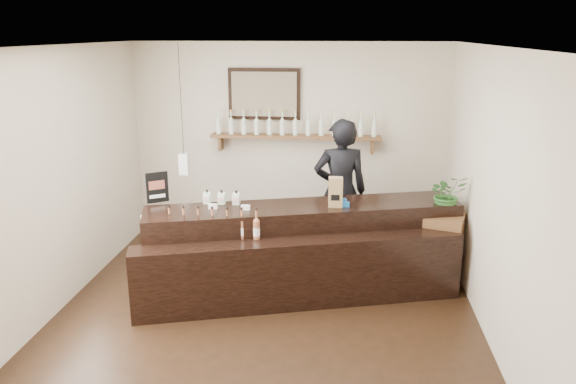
% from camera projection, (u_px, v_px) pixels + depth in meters
% --- Properties ---
extents(ground, '(5.00, 5.00, 0.00)m').
position_uv_depth(ground, '(266.00, 313.00, 6.08)').
color(ground, black).
rests_on(ground, ground).
extents(room_shell, '(5.00, 5.00, 5.00)m').
position_uv_depth(room_shell, '(264.00, 159.00, 5.60)').
color(room_shell, beige).
rests_on(room_shell, ground).
extents(back_wall_decor, '(2.66, 0.96, 1.69)m').
position_uv_depth(back_wall_decor, '(278.00, 118.00, 7.87)').
color(back_wall_decor, '#57351D').
rests_on(back_wall_decor, ground).
extents(counter, '(3.66, 1.93, 1.18)m').
position_uv_depth(counter, '(302.00, 253.00, 6.45)').
color(counter, black).
rests_on(counter, ground).
extents(promo_sign, '(0.22, 0.16, 0.36)m').
position_uv_depth(promo_sign, '(157.00, 187.00, 6.49)').
color(promo_sign, black).
rests_on(promo_sign, counter).
extents(paper_bag, '(0.16, 0.13, 0.34)m').
position_uv_depth(paper_bag, '(336.00, 192.00, 6.34)').
color(paper_bag, '#9E794C').
rests_on(paper_bag, counter).
extents(tape_dispenser, '(0.12, 0.05, 0.10)m').
position_uv_depth(tape_dispenser, '(344.00, 203.00, 6.37)').
color(tape_dispenser, '#1966B2').
rests_on(tape_dispenser, counter).
extents(side_cabinet, '(0.60, 0.71, 0.88)m').
position_uv_depth(side_cabinet, '(443.00, 248.00, 6.69)').
color(side_cabinet, '#57351D').
rests_on(side_cabinet, ground).
extents(potted_plant, '(0.50, 0.46, 0.47)m').
position_uv_depth(potted_plant, '(447.00, 194.00, 6.50)').
color(potted_plant, '#306829').
rests_on(potted_plant, side_cabinet).
extents(shopkeeper, '(0.85, 0.63, 2.14)m').
position_uv_depth(shopkeeper, '(340.00, 182.00, 7.19)').
color(shopkeeper, black).
rests_on(shopkeeper, ground).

